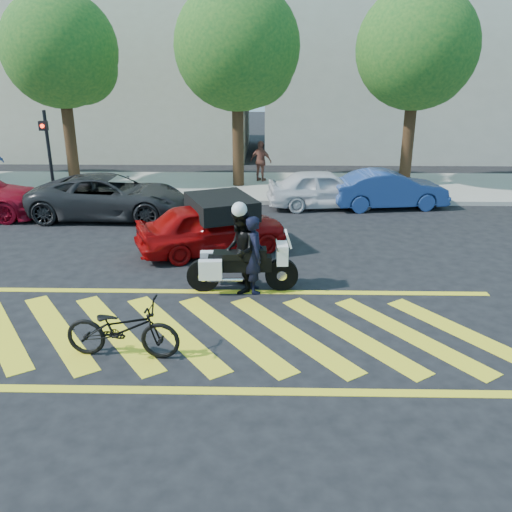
{
  "coord_description": "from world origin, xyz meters",
  "views": [
    {
      "loc": [
        1.14,
        -9.05,
        4.85
      ],
      "look_at": [
        0.92,
        1.35,
        1.05
      ],
      "focal_mm": 38.0,
      "sensor_mm": 36.0,
      "label": 1
    }
  ],
  "objects_px": {
    "officer_bike": "(255,255)",
    "police_motorcycle": "(241,265)",
    "officer_moto": "(240,251)",
    "parked_right": "(389,189)",
    "parked_mid_right": "(324,189)",
    "red_convertible": "(212,228)",
    "parked_mid_left": "(110,196)",
    "bicycle": "(122,329)"
  },
  "relations": [
    {
      "from": "parked_right",
      "to": "red_convertible",
      "type": "bearing_deg",
      "value": 121.97
    },
    {
      "from": "officer_moto",
      "to": "parked_mid_right",
      "type": "bearing_deg",
      "value": 157.89
    },
    {
      "from": "bicycle",
      "to": "red_convertible",
      "type": "bearing_deg",
      "value": -6.18
    },
    {
      "from": "officer_bike",
      "to": "officer_moto",
      "type": "xyz_separation_m",
      "value": [
        -0.32,
        0.04,
        0.07
      ]
    },
    {
      "from": "officer_bike",
      "to": "parked_mid_left",
      "type": "distance_m",
      "value": 7.56
    },
    {
      "from": "red_convertible",
      "to": "parked_mid_left",
      "type": "height_order",
      "value": "parked_mid_left"
    },
    {
      "from": "police_motorcycle",
      "to": "red_convertible",
      "type": "distance_m",
      "value": 2.69
    },
    {
      "from": "police_motorcycle",
      "to": "officer_moto",
      "type": "xyz_separation_m",
      "value": [
        -0.02,
        0.0,
        0.34
      ]
    },
    {
      "from": "officer_moto",
      "to": "parked_mid_left",
      "type": "bearing_deg",
      "value": -145.17
    },
    {
      "from": "bicycle",
      "to": "parked_mid_right",
      "type": "height_order",
      "value": "parked_mid_right"
    },
    {
      "from": "parked_mid_left",
      "to": "officer_bike",
      "type": "bearing_deg",
      "value": -139.15
    },
    {
      "from": "red_convertible",
      "to": "parked_right",
      "type": "relative_size",
      "value": 1.01
    },
    {
      "from": "parked_mid_right",
      "to": "parked_right",
      "type": "bearing_deg",
      "value": -96.58
    },
    {
      "from": "officer_bike",
      "to": "police_motorcycle",
      "type": "xyz_separation_m",
      "value": [
        -0.31,
        0.04,
        -0.27
      ]
    },
    {
      "from": "parked_mid_left",
      "to": "parked_right",
      "type": "xyz_separation_m",
      "value": [
        9.22,
        1.4,
        -0.05
      ]
    },
    {
      "from": "parked_mid_left",
      "to": "red_convertible",
      "type": "bearing_deg",
      "value": -130.62
    },
    {
      "from": "officer_moto",
      "to": "parked_right",
      "type": "xyz_separation_m",
      "value": [
        4.75,
        7.2,
        -0.29
      ]
    },
    {
      "from": "officer_bike",
      "to": "bicycle",
      "type": "xyz_separation_m",
      "value": [
        -2.19,
        -2.82,
        -0.34
      ]
    },
    {
      "from": "red_convertible",
      "to": "police_motorcycle",
      "type": "bearing_deg",
      "value": 176.39
    },
    {
      "from": "parked_mid_right",
      "to": "red_convertible",
      "type": "bearing_deg",
      "value": 137.43
    },
    {
      "from": "police_motorcycle",
      "to": "officer_bike",
      "type": "bearing_deg",
      "value": -10.16
    },
    {
      "from": "bicycle",
      "to": "parked_right",
      "type": "relative_size",
      "value": 0.51
    },
    {
      "from": "bicycle",
      "to": "police_motorcycle",
      "type": "distance_m",
      "value": 3.43
    },
    {
      "from": "bicycle",
      "to": "parked_mid_right",
      "type": "bearing_deg",
      "value": -19.23
    },
    {
      "from": "police_motorcycle",
      "to": "parked_right",
      "type": "xyz_separation_m",
      "value": [
        4.73,
        7.2,
        0.05
      ]
    },
    {
      "from": "police_motorcycle",
      "to": "officer_moto",
      "type": "bearing_deg",
      "value": 170.5
    },
    {
      "from": "officer_moto",
      "to": "parked_mid_right",
      "type": "height_order",
      "value": "officer_moto"
    },
    {
      "from": "officer_bike",
      "to": "parked_right",
      "type": "xyz_separation_m",
      "value": [
        4.43,
        7.24,
        -0.22
      ]
    },
    {
      "from": "police_motorcycle",
      "to": "parked_right",
      "type": "bearing_deg",
      "value": 53.89
    },
    {
      "from": "bicycle",
      "to": "red_convertible",
      "type": "height_order",
      "value": "red_convertible"
    },
    {
      "from": "officer_bike",
      "to": "parked_right",
      "type": "distance_m",
      "value": 8.49
    },
    {
      "from": "parked_right",
      "to": "parked_mid_left",
      "type": "bearing_deg",
      "value": 90.88
    },
    {
      "from": "parked_right",
      "to": "officer_bike",
      "type": "bearing_deg",
      "value": 140.82
    },
    {
      "from": "officer_bike",
      "to": "parked_mid_right",
      "type": "bearing_deg",
      "value": -27.62
    },
    {
      "from": "officer_moto",
      "to": "parked_mid_left",
      "type": "distance_m",
      "value": 7.33
    },
    {
      "from": "parked_mid_left",
      "to": "parked_right",
      "type": "bearing_deg",
      "value": -79.9
    },
    {
      "from": "officer_moto",
      "to": "parked_mid_right",
      "type": "xyz_separation_m",
      "value": [
        2.52,
        7.2,
        -0.27
      ]
    },
    {
      "from": "parked_mid_right",
      "to": "parked_right",
      "type": "xyz_separation_m",
      "value": [
        2.22,
        0.0,
        -0.01
      ]
    },
    {
      "from": "officer_moto",
      "to": "officer_bike",
      "type": "bearing_deg",
      "value": 79.87
    },
    {
      "from": "officer_bike",
      "to": "parked_right",
      "type": "height_order",
      "value": "officer_bike"
    },
    {
      "from": "parked_mid_left",
      "to": "parked_mid_right",
      "type": "xyz_separation_m",
      "value": [
        7.0,
        1.4,
        -0.04
      ]
    },
    {
      "from": "red_convertible",
      "to": "officer_moto",
      "type": "bearing_deg",
      "value": 176.08
    }
  ]
}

